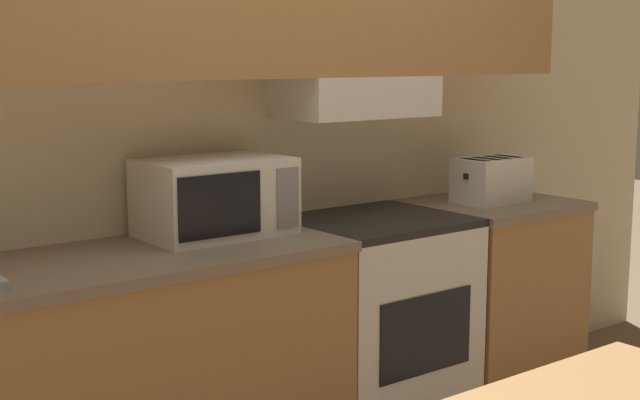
# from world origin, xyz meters

# --- Properties ---
(wall_back) EXTENTS (5.43, 0.38, 2.55)m
(wall_back) POSITION_xyz_m (0.01, -0.07, 1.52)
(wall_back) COLOR beige
(wall_back) RESTS_ON ground_plane
(lower_counter_main) EXTENTS (1.71, 0.61, 0.90)m
(lower_counter_main) POSITION_xyz_m (-0.67, -0.29, 0.45)
(lower_counter_main) COLOR #B27A47
(lower_counter_main) RESTS_ON ground_plane
(lower_counter_right_stub) EXTENTS (0.67, 0.61, 0.90)m
(lower_counter_right_stub) POSITION_xyz_m (1.19, -0.29, 0.45)
(lower_counter_right_stub) COLOR #B27A47
(lower_counter_right_stub) RESTS_ON ground_plane
(stove_range) EXTENTS (0.66, 0.58, 0.90)m
(stove_range) POSITION_xyz_m (0.52, -0.29, 0.45)
(stove_range) COLOR white
(stove_range) RESTS_ON ground_plane
(microwave) EXTENTS (0.51, 0.34, 0.27)m
(microwave) POSITION_xyz_m (-0.15, -0.20, 1.03)
(microwave) COLOR white
(microwave) RESTS_ON lower_counter_main
(toaster) EXTENTS (0.32, 0.21, 0.19)m
(toaster) POSITION_xyz_m (1.16, -0.31, 1.00)
(toaster) COLOR white
(toaster) RESTS_ON lower_counter_right_stub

